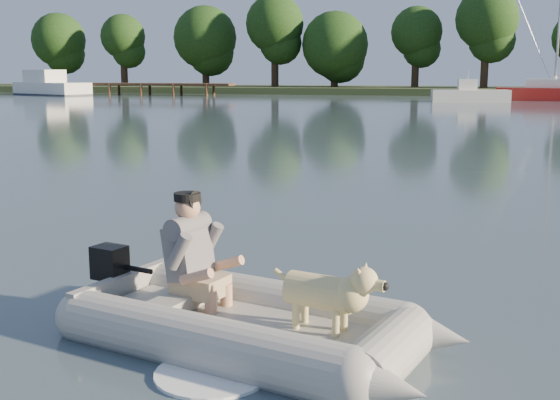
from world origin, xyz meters
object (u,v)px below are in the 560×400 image
(cabin_cruiser, at_px, (51,82))
(dinghy, at_px, (251,280))
(dock, at_px, (135,89))
(motorboat, at_px, (470,87))
(dog, at_px, (320,298))
(man, at_px, (190,248))

(cabin_cruiser, bearing_deg, dinghy, -31.77)
(dock, xyz_separation_m, motorboat, (28.39, -6.86, 0.51))
(dinghy, relative_size, cabin_cruiser, 0.52)
(dinghy, distance_m, dog, 0.59)
(cabin_cruiser, distance_m, motorboat, 35.90)
(dock, xyz_separation_m, dinghy, (26.24, -52.09, 0.01))
(dock, relative_size, man, 18.53)
(man, relative_size, motorboat, 0.18)
(dog, bearing_deg, cabin_cruiser, 139.23)
(dock, height_order, man, man)
(dinghy, xyz_separation_m, motorboat, (2.15, 45.22, 0.50))
(dog, bearing_deg, dock, 132.48)
(dinghy, bearing_deg, motorboat, 102.56)
(dock, xyz_separation_m, dog, (26.82, -52.20, -0.05))
(cabin_cruiser, bearing_deg, dog, -31.37)
(motorboat, bearing_deg, man, -100.44)
(dock, distance_m, man, 57.87)
(man, bearing_deg, motorboat, 101.79)
(motorboat, bearing_deg, dock, 159.46)
(dock, distance_m, motorboat, 29.21)
(dock, bearing_deg, man, -63.69)
(man, bearing_deg, dinghy, -4.24)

